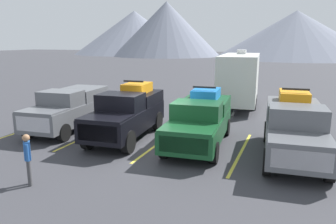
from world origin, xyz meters
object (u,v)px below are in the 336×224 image
Objects in this scene: pickup_truck_a at (69,108)px; camper_trailer_a at (239,77)px; pickup_truck_c at (200,119)px; pickup_truck_d at (294,127)px; person_a at (28,156)px; pickup_truck_b at (127,112)px.

pickup_truck_a is 0.67× the size of camper_trailer_a.
pickup_truck_d reaches higher than pickup_truck_c.
camper_trailer_a reaches higher than pickup_truck_d.
person_a is (-7.67, -5.85, -0.24)m from pickup_truck_d.
pickup_truck_a is 6.73m from person_a.
pickup_truck_b reaches higher than pickup_truck_c.
pickup_truck_a reaches higher than person_a.
pickup_truck_c reaches higher than person_a.
pickup_truck_b is 7.27m from pickup_truck_d.
camper_trailer_a is (-3.68, 9.12, 0.83)m from pickup_truck_d.
pickup_truck_d is (10.77, -0.12, 0.09)m from pickup_truck_a.
pickup_truck_d is (7.27, 0.12, -0.01)m from pickup_truck_b.
pickup_truck_d is at bearing 37.33° from person_a.
person_a is at bearing -94.01° from pickup_truck_b.
pickup_truck_a is 0.98× the size of pickup_truck_b.
pickup_truck_a is 10.77m from pickup_truck_d.
pickup_truck_a is 3.25× the size of person_a.
person_a is (-0.40, -5.73, -0.25)m from pickup_truck_b.
camper_trailer_a reaches higher than person_a.
pickup_truck_d is at bearing -68.04° from camper_trailer_a.
camper_trailer_a reaches higher than pickup_truck_b.
pickup_truck_d is 9.65m from person_a.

